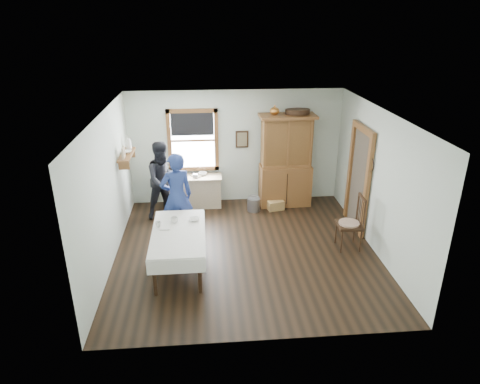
{
  "coord_description": "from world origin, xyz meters",
  "views": [
    {
      "loc": [
        -0.73,
        -7.24,
        4.28
      ],
      "look_at": [
        -0.08,
        0.3,
        1.12
      ],
      "focal_mm": 32.0,
      "sensor_mm": 36.0,
      "label": 1
    }
  ],
  "objects_px": {
    "woman_blue": "(177,200)",
    "figure_dark": "(164,183)",
    "dining_table": "(179,250)",
    "spindle_chair": "(350,222)",
    "work_counter": "(194,191)",
    "wicker_basket": "(275,205)",
    "china_hutch": "(286,161)",
    "pail": "(254,204)"
  },
  "relations": [
    {
      "from": "pail",
      "to": "wicker_basket",
      "type": "relative_size",
      "value": 0.84
    },
    {
      "from": "dining_table",
      "to": "figure_dark",
      "type": "bearing_deg",
      "value": 100.59
    },
    {
      "from": "spindle_chair",
      "to": "wicker_basket",
      "type": "bearing_deg",
      "value": 124.32
    },
    {
      "from": "work_counter",
      "to": "dining_table",
      "type": "bearing_deg",
      "value": -94.02
    },
    {
      "from": "dining_table",
      "to": "spindle_chair",
      "type": "distance_m",
      "value": 3.3
    },
    {
      "from": "woman_blue",
      "to": "china_hutch",
      "type": "bearing_deg",
      "value": -168.48
    },
    {
      "from": "china_hutch",
      "to": "wicker_basket",
      "type": "bearing_deg",
      "value": -132.87
    },
    {
      "from": "china_hutch",
      "to": "pail",
      "type": "relative_size",
      "value": 6.95
    },
    {
      "from": "dining_table",
      "to": "figure_dark",
      "type": "distance_m",
      "value": 2.29
    },
    {
      "from": "woman_blue",
      "to": "figure_dark",
      "type": "distance_m",
      "value": 1.1
    },
    {
      "from": "wicker_basket",
      "to": "china_hutch",
      "type": "bearing_deg",
      "value": 48.6
    },
    {
      "from": "work_counter",
      "to": "wicker_basket",
      "type": "height_order",
      "value": "work_counter"
    },
    {
      "from": "work_counter",
      "to": "wicker_basket",
      "type": "distance_m",
      "value": 1.95
    },
    {
      "from": "dining_table",
      "to": "pail",
      "type": "distance_m",
      "value": 2.82
    },
    {
      "from": "work_counter",
      "to": "china_hutch",
      "type": "distance_m",
      "value": 2.28
    },
    {
      "from": "china_hutch",
      "to": "pail",
      "type": "height_order",
      "value": "china_hutch"
    },
    {
      "from": "pail",
      "to": "dining_table",
      "type": "bearing_deg",
      "value": -124.97
    },
    {
      "from": "work_counter",
      "to": "woman_blue",
      "type": "relative_size",
      "value": 0.78
    },
    {
      "from": "dining_table",
      "to": "wicker_basket",
      "type": "distance_m",
      "value": 3.17
    },
    {
      "from": "work_counter",
      "to": "figure_dark",
      "type": "distance_m",
      "value": 0.92
    },
    {
      "from": "work_counter",
      "to": "spindle_chair",
      "type": "bearing_deg",
      "value": -35.76
    },
    {
      "from": "spindle_chair",
      "to": "woman_blue",
      "type": "relative_size",
      "value": 0.65
    },
    {
      "from": "pail",
      "to": "wicker_basket",
      "type": "distance_m",
      "value": 0.52
    },
    {
      "from": "spindle_chair",
      "to": "pail",
      "type": "height_order",
      "value": "spindle_chair"
    },
    {
      "from": "figure_dark",
      "to": "china_hutch",
      "type": "bearing_deg",
      "value": -18.76
    },
    {
      "from": "woman_blue",
      "to": "figure_dark",
      "type": "relative_size",
      "value": 1.04
    },
    {
      "from": "china_hutch",
      "to": "woman_blue",
      "type": "height_order",
      "value": "china_hutch"
    },
    {
      "from": "dining_table",
      "to": "pail",
      "type": "bearing_deg",
      "value": 55.03
    },
    {
      "from": "spindle_chair",
      "to": "figure_dark",
      "type": "distance_m",
      "value": 4.09
    },
    {
      "from": "dining_table",
      "to": "woman_blue",
      "type": "bearing_deg",
      "value": 93.74
    },
    {
      "from": "wicker_basket",
      "to": "woman_blue",
      "type": "bearing_deg",
      "value": -151.99
    },
    {
      "from": "dining_table",
      "to": "spindle_chair",
      "type": "relative_size",
      "value": 1.66
    },
    {
      "from": "spindle_chair",
      "to": "work_counter",
      "type": "bearing_deg",
      "value": 146.74
    },
    {
      "from": "spindle_chair",
      "to": "pail",
      "type": "distance_m",
      "value": 2.52
    },
    {
      "from": "china_hutch",
      "to": "figure_dark",
      "type": "distance_m",
      "value": 2.86
    },
    {
      "from": "figure_dark",
      "to": "work_counter",
      "type": "bearing_deg",
      "value": 9.75
    },
    {
      "from": "china_hutch",
      "to": "woman_blue",
      "type": "relative_size",
      "value": 1.3
    },
    {
      "from": "china_hutch",
      "to": "figure_dark",
      "type": "relative_size",
      "value": 1.35
    },
    {
      "from": "work_counter",
      "to": "china_hutch",
      "type": "relative_size",
      "value": 0.6
    },
    {
      "from": "work_counter",
      "to": "woman_blue",
      "type": "distance_m",
      "value": 1.63
    },
    {
      "from": "figure_dark",
      "to": "woman_blue",
      "type": "bearing_deg",
      "value": -99.67
    },
    {
      "from": "spindle_chair",
      "to": "wicker_basket",
      "type": "height_order",
      "value": "spindle_chair"
    }
  ]
}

